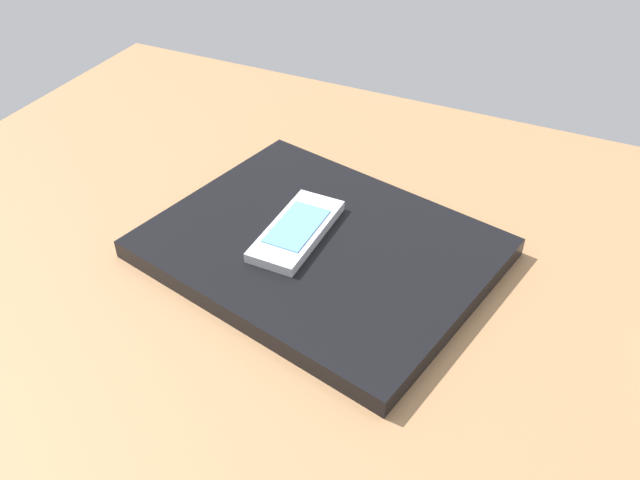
# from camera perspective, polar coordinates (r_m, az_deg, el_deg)

# --- Properties ---
(desk_surface) EXTENTS (1.20, 0.80, 0.03)m
(desk_surface) POSITION_cam_1_polar(r_m,az_deg,el_deg) (0.62, 6.68, -6.95)
(desk_surface) COLOR olive
(desk_surface) RESTS_ON ground
(laptop_closed) EXTENTS (0.36, 0.31, 0.02)m
(laptop_closed) POSITION_cam_1_polar(r_m,az_deg,el_deg) (0.66, 0.00, -0.69)
(laptop_closed) COLOR black
(laptop_closed) RESTS_ON desk_surface
(cell_phone_on_laptop) EXTENTS (0.05, 0.12, 0.01)m
(cell_phone_on_laptop) POSITION_cam_1_polar(r_m,az_deg,el_deg) (0.66, -1.99, 0.84)
(cell_phone_on_laptop) COLOR silver
(cell_phone_on_laptop) RESTS_ON laptop_closed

